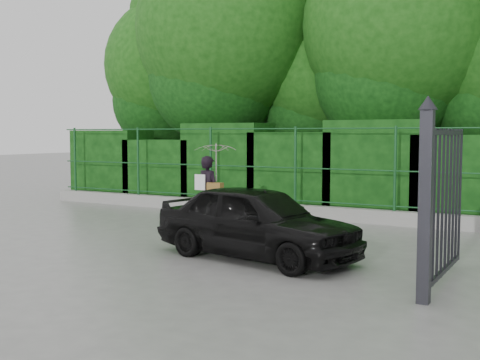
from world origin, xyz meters
The scene contains 8 objects.
ground centered at (0.00, 0.00, 0.00)m, with size 80.00×80.00×0.00m, color gray.
kerb centered at (0.00, 4.50, 0.15)m, with size 14.00×0.25×0.30m, color #9E9E99.
fence centered at (0.22, 4.50, 1.20)m, with size 14.13×0.06×1.80m.
hedge centered at (-0.03, 5.50, 1.00)m, with size 14.20×1.20×2.24m.
trees centered at (1.14, 7.74, 4.62)m, with size 17.10×6.15×8.08m.
gate centered at (4.60, -0.72, 1.19)m, with size 0.22×2.33×2.36m.
woman centered at (-0.43, 2.28, 1.16)m, with size 0.88×0.89×1.75m.
car centered at (1.78, 0.04, 0.58)m, with size 1.37×3.40×1.16m, color black.
Camera 1 is at (6.12, -8.09, 1.93)m, focal length 45.00 mm.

